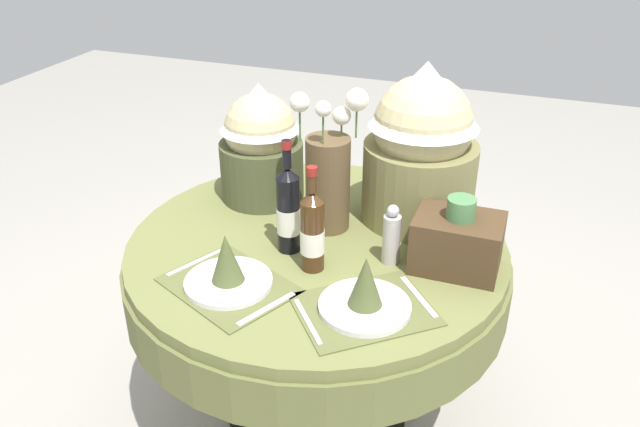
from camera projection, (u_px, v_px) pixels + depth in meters
ground at (317, 414)px, 2.32m from camera, size 8.00×8.00×0.00m
dining_table at (317, 276)px, 2.04m from camera, size 1.18×1.18×0.73m
place_setting_left at (228, 271)px, 1.74m from camera, size 0.42×0.38×0.16m
place_setting_right at (365, 295)px, 1.65m from camera, size 0.43×0.42×0.16m
flower_vase at (330, 175)px, 1.97m from camera, size 0.21×0.15×0.45m
wine_bottle_left at (288, 210)px, 1.87m from camera, size 0.07×0.07×0.35m
wine_bottle_centre at (312, 231)px, 1.79m from camera, size 0.07×0.07×0.31m
pepper_mill at (391, 237)px, 1.83m from camera, size 0.05×0.05×0.18m
gift_tub_back_left at (261, 139)px, 2.14m from camera, size 0.28×0.28×0.40m
gift_tub_back_right at (422, 140)px, 1.98m from camera, size 0.36×0.36×0.51m
woven_basket_side_right at (457, 242)px, 1.81m from camera, size 0.24×0.18×0.22m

